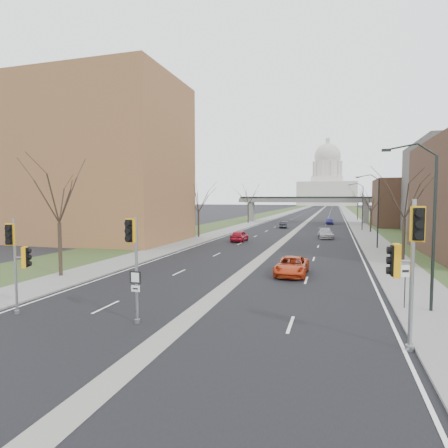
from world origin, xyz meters
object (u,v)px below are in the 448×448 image
at_px(car_left_far, 283,225).
at_px(car_right_near, 292,266).
at_px(speed_limit_sign, 405,278).
at_px(car_right_mid, 326,233).
at_px(signal_pole_median, 133,251).
at_px(car_right_far, 329,221).
at_px(signal_pole_right, 408,253).
at_px(signal_pole_left, 17,252).
at_px(car_left_near, 239,236).

relative_size(car_left_far, car_right_near, 0.79).
distance_m(speed_limit_sign, car_left_far, 55.84).
distance_m(car_right_near, car_right_mid, 28.73).
height_order(signal_pole_median, car_right_far, signal_pole_median).
xyz_separation_m(speed_limit_sign, car_right_mid, (-4.93, 36.23, -0.97)).
xyz_separation_m(signal_pole_right, speed_limit_sign, (0.96, 6.05, -2.18)).
relative_size(speed_limit_sign, car_right_far, 0.53).
bearing_deg(car_right_near, signal_pole_right, -66.63).
bearing_deg(signal_pole_median, car_left_far, 91.20).
distance_m(signal_pole_left, signal_pole_right, 18.10).
relative_size(signal_pole_right, car_right_near, 1.16).
xyz_separation_m(signal_pole_right, car_left_near, (-15.34, 34.66, -3.10)).
height_order(car_left_near, car_right_near, car_left_near).
bearing_deg(car_left_far, car_right_mid, 110.30).
bearing_deg(signal_pole_right, car_right_mid, 93.04).
bearing_deg(car_left_near, car_right_mid, -146.19).
distance_m(car_right_near, car_right_far, 60.55).
relative_size(signal_pole_left, signal_pole_median, 0.97).
xyz_separation_m(signal_pole_right, car_left_far, (-12.66, 60.19, -3.21)).
xyz_separation_m(car_right_near, car_right_far, (1.98, 60.52, 0.03)).
relative_size(signal_pole_median, car_left_near, 1.11).
bearing_deg(car_left_far, speed_limit_sign, 98.52).
height_order(signal_pole_right, car_right_near, signal_pole_right).
height_order(signal_pole_right, car_left_near, signal_pole_right).
distance_m(signal_pole_left, car_left_near, 35.33).
height_order(speed_limit_sign, car_left_far, speed_limit_sign).
height_order(signal_pole_median, car_left_near, signal_pole_median).
xyz_separation_m(signal_pole_median, car_right_far, (7.81, 74.32, -2.79)).
bearing_deg(car_left_near, car_right_near, 114.31).
distance_m(car_left_near, car_right_near, 23.10).
distance_m(speed_limit_sign, car_right_mid, 36.58).
bearing_deg(car_right_near, car_left_near, 114.59).
height_order(car_left_far, car_right_mid, car_right_mid).
distance_m(signal_pole_median, car_left_near, 35.15).
bearing_deg(signal_pole_left, signal_pole_right, -21.90).
xyz_separation_m(car_left_far, car_right_far, (8.82, 13.94, 0.08)).
relative_size(signal_pole_left, signal_pole_right, 0.83).
bearing_deg(signal_pole_median, speed_limit_sign, 26.58).
bearing_deg(signal_pole_right, car_left_near, 111.56).
distance_m(signal_pole_right, car_right_far, 74.30).
bearing_deg(signal_pole_right, speed_limit_sign, 78.64).
bearing_deg(speed_limit_sign, signal_pole_left, -174.89).
bearing_deg(car_right_mid, signal_pole_left, -114.96).
bearing_deg(signal_pole_right, signal_pole_median, 178.61).
xyz_separation_m(car_left_far, car_right_mid, (8.69, -17.91, 0.06)).
bearing_deg(signal_pole_median, signal_pole_right, 1.17).
bearing_deg(car_right_far, car_right_near, -92.58).
bearing_deg(speed_limit_sign, car_right_mid, 83.91).
relative_size(signal_pole_median, car_right_mid, 1.01).
distance_m(car_left_far, car_right_mid, 19.90).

